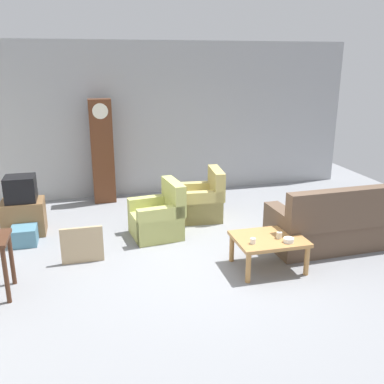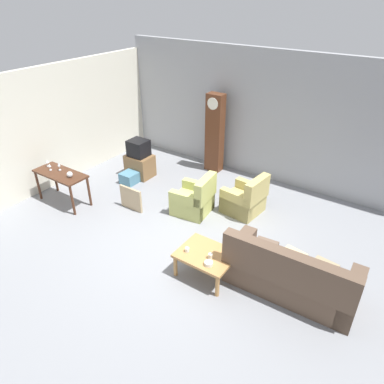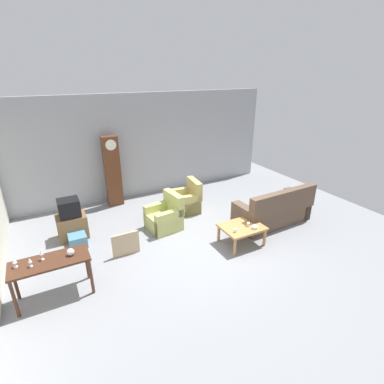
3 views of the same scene
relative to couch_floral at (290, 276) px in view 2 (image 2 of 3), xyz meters
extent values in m
plane|color=gray|center=(-2.11, 0.04, -0.36)|extent=(10.40, 10.40, 0.00)
cube|color=#9EA0A5|center=(-2.11, 3.64, 1.24)|extent=(8.40, 0.16, 3.20)
cube|color=silver|center=(-6.31, 0.44, 1.08)|extent=(0.12, 6.40, 2.88)
cube|color=brown|center=(0.00, 0.07, -0.14)|extent=(2.12, 0.90, 0.44)
cube|color=brown|center=(0.01, -0.29, 0.38)|extent=(2.11, 0.26, 0.60)
cube|color=brown|center=(0.93, 0.09, -0.02)|extent=(0.26, 0.85, 0.68)
cube|color=brown|center=(-0.93, 0.04, -0.02)|extent=(0.26, 0.85, 0.68)
cube|color=#9E8966|center=(0.48, 0.13, 0.26)|extent=(0.37, 0.17, 0.36)
cube|color=#C6B284|center=(0.00, 0.12, 0.26)|extent=(0.37, 0.18, 0.36)
cube|color=brown|center=(-0.48, 0.10, 0.26)|extent=(0.37, 0.15, 0.36)
cube|color=#B7BC66|center=(-2.69, 1.12, -0.16)|extent=(0.85, 0.85, 0.40)
cube|color=#B7BC66|center=(-2.37, 1.16, 0.30)|extent=(0.27, 0.78, 0.52)
cube|color=#B7BC66|center=(-2.72, 1.42, -0.06)|extent=(0.77, 0.25, 0.60)
cube|color=#B7BC66|center=(-2.65, 0.82, -0.06)|extent=(0.77, 0.25, 0.60)
cube|color=tan|center=(-1.76, 1.77, -0.16)|extent=(0.83, 0.83, 0.40)
cube|color=tan|center=(-1.44, 1.74, 0.30)|extent=(0.26, 0.77, 0.52)
cube|color=tan|center=(-1.73, 2.07, -0.06)|extent=(0.77, 0.24, 0.60)
cube|color=tan|center=(-1.79, 1.47, -0.06)|extent=(0.77, 0.24, 0.60)
cube|color=#B27F47|center=(-1.35, -0.40, 0.08)|extent=(0.96, 0.76, 0.05)
cylinder|color=#B27F47|center=(-1.77, -0.72, -0.15)|extent=(0.07, 0.07, 0.42)
cylinder|color=#B27F47|center=(-0.92, -0.72, -0.15)|extent=(0.07, 0.07, 0.42)
cylinder|color=#B27F47|center=(-1.77, -0.08, -0.15)|extent=(0.07, 0.07, 0.42)
cylinder|color=#B27F47|center=(-0.92, -0.08, -0.15)|extent=(0.07, 0.07, 0.42)
cube|color=#472819|center=(-5.37, -0.23, 0.39)|extent=(1.30, 0.56, 0.04)
cylinder|color=#472819|center=(-5.97, -0.46, 0.01)|extent=(0.06, 0.06, 0.73)
cylinder|color=#472819|center=(-4.76, -0.46, 0.01)|extent=(0.06, 0.06, 0.73)
cylinder|color=#472819|center=(-5.97, 0.01, 0.01)|extent=(0.06, 0.06, 0.73)
cylinder|color=#472819|center=(-4.76, 0.01, 0.01)|extent=(0.06, 0.06, 0.73)
cube|color=#562D19|center=(-3.39, 3.20, 0.69)|extent=(0.44, 0.28, 2.09)
cylinder|color=silver|center=(-3.39, 3.05, 1.52)|extent=(0.30, 0.02, 0.30)
cube|color=brown|center=(-4.81, 1.78, -0.06)|extent=(0.68, 0.52, 0.58)
cube|color=black|center=(-4.81, 1.78, 0.44)|extent=(0.48, 0.44, 0.42)
cube|color=tan|center=(-3.87, 0.43, -0.09)|extent=(0.60, 0.05, 0.54)
cube|color=teal|center=(-4.77, 1.33, -0.21)|extent=(0.39, 0.43, 0.28)
sphere|color=silver|center=(-5.01, -0.23, 0.48)|extent=(0.13, 0.13, 0.13)
cylinder|color=white|center=(-1.65, -0.54, 0.15)|extent=(0.07, 0.07, 0.08)
cylinder|color=silver|center=(-0.97, -0.28, 0.16)|extent=(0.09, 0.09, 0.10)
cylinder|color=beige|center=(-1.23, -0.47, 0.15)|extent=(0.08, 0.08, 0.09)
cylinder|color=white|center=(-1.16, -0.62, 0.14)|extent=(0.14, 0.14, 0.06)
cylinder|color=silver|center=(-5.87, -0.17, 0.42)|extent=(0.07, 0.07, 0.02)
cylinder|color=silver|center=(-5.87, -0.17, 0.47)|extent=(0.01, 0.01, 0.07)
cone|color=silver|center=(-5.87, -0.17, 0.54)|extent=(0.07, 0.07, 0.07)
cylinder|color=silver|center=(-5.65, -0.27, 0.42)|extent=(0.06, 0.06, 0.02)
cylinder|color=silver|center=(-5.65, -0.27, 0.47)|extent=(0.01, 0.01, 0.08)
cone|color=silver|center=(-5.65, -0.27, 0.54)|extent=(0.06, 0.06, 0.08)
cylinder|color=silver|center=(-5.46, -0.15, 0.42)|extent=(0.06, 0.06, 0.02)
cylinder|color=silver|center=(-5.46, -0.15, 0.48)|extent=(0.01, 0.01, 0.09)
cone|color=silver|center=(-5.46, -0.15, 0.57)|extent=(0.06, 0.06, 0.09)
camera|label=1|loc=(-3.75, -5.46, 2.47)|focal=40.13mm
camera|label=2|loc=(1.12, -4.43, 4.08)|focal=33.38mm
camera|label=3|loc=(-5.16, -5.08, 3.45)|focal=27.30mm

